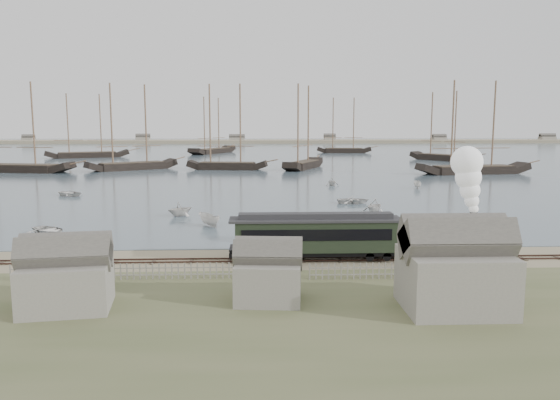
{
  "coord_description": "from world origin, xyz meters",
  "views": [
    {
      "loc": [
        1.42,
        -44.79,
        11.05
      ],
      "look_at": [
        3.52,
        8.11,
        3.5
      ],
      "focal_mm": 35.0,
      "sensor_mm": 36.0,
      "label": 1
    }
  ],
  "objects": [
    {
      "name": "rowboat_1",
      "position": [
        -7.9,
        19.36,
        0.91
      ],
      "size": [
        4.2,
        4.24,
        1.69
      ],
      "primitive_type": "imported",
      "rotation": [
        0.0,
        0.0,
        2.29
      ],
      "color": "silver",
      "rests_on": "harbor_water"
    },
    {
      "name": "rowboat_6",
      "position": [
        -27.35,
        38.02,
        0.5
      ],
      "size": [
        4.66,
        5.13,
        0.87
      ],
      "primitive_type": "imported",
      "rotation": [
        0.0,
        0.0,
        4.21
      ],
      "color": "silver",
      "rests_on": "harbor_water"
    },
    {
      "name": "rowboat_4",
      "position": [
        15.65,
        20.94,
        0.91
      ],
      "size": [
        4.28,
        4.21,
        1.71
      ],
      "primitive_type": "imported",
      "rotation": [
        0.0,
        0.0,
        5.6
      ],
      "color": "silver",
      "rests_on": "harbor_water"
    },
    {
      "name": "locomotive",
      "position": [
        18.09,
        -2.0,
        4.08
      ],
      "size": [
        7.08,
        2.64,
        8.83
      ],
      "color": "black",
      "rests_on": "ground"
    },
    {
      "name": "beached_dinghy",
      "position": [
        -16.25,
        0.57,
        0.4
      ],
      "size": [
        2.92,
        3.97,
        0.8
      ],
      "primitive_type": "imported",
      "rotation": [
        0.0,
        0.0,
        1.53
      ],
      "color": "silver",
      "rests_on": "ground"
    },
    {
      "name": "schooner_0",
      "position": [
        -52.44,
        79.07,
        10.06
      ],
      "size": [
        26.43,
        10.9,
        20.0
      ],
      "primitive_type": null,
      "rotation": [
        0.0,
        0.0,
        -0.2
      ],
      "color": "black",
      "rests_on": "harbor_water"
    },
    {
      "name": "schooner_6",
      "position": [
        -52.42,
        129.45,
        10.06
      ],
      "size": [
        25.55,
        14.32,
        20.0
      ],
      "primitive_type": null,
      "rotation": [
        0.0,
        0.0,
        0.36
      ],
      "color": "black",
      "rests_on": "harbor_water"
    },
    {
      "name": "picket_fence_east",
      "position": [
        12.5,
        -7.5,
        0.0
      ],
      "size": [
        15.0,
        0.1,
        1.2
      ],
      "primitive_type": null,
      "color": "gray",
      "rests_on": "ground"
    },
    {
      "name": "harbor_water",
      "position": [
        0.0,
        170.0,
        0.03
      ],
      "size": [
        600.0,
        336.0,
        0.06
      ],
      "primitive_type": "cube",
      "color": "#4C616D",
      "rests_on": "ground"
    },
    {
      "name": "schooner_7",
      "position": [
        -14.88,
        151.67,
        10.06
      ],
      "size": [
        16.45,
        24.97,
        20.0
      ],
      "primitive_type": null,
      "rotation": [
        0.0,
        0.0,
        1.1
      ],
      "color": "black",
      "rests_on": "harbor_water"
    },
    {
      "name": "rowboat_5",
      "position": [
        28.06,
        45.09,
        0.66
      ],
      "size": [
        3.3,
        1.78,
        1.21
      ],
      "primitive_type": "imported",
      "rotation": [
        0.0,
        0.0,
        2.94
      ],
      "color": "silver",
      "rests_on": "harbor_water"
    },
    {
      "name": "schooner_3",
      "position": [
        12.27,
        85.62,
        10.06
      ],
      "size": [
        11.9,
        19.58,
        20.0
      ],
      "primitive_type": null,
      "rotation": [
        0.0,
        0.0,
        1.16
      ],
      "color": "black",
      "rests_on": "harbor_water"
    },
    {
      "name": "schooner_2",
      "position": [
        -5.91,
        83.45,
        10.06
      ],
      "size": [
        19.08,
        6.91,
        20.0
      ],
      "primitive_type": null,
      "rotation": [
        0.0,
        0.0,
        -0.14
      ],
      "color": "black",
      "rests_on": "harbor_water"
    },
    {
      "name": "schooner_8",
      "position": [
        32.54,
        152.72,
        10.06
      ],
      "size": [
        19.61,
        5.58,
        20.0
      ],
      "primitive_type": null,
      "rotation": [
        0.0,
        0.0,
        -0.06
      ],
      "color": "black",
      "rests_on": "harbor_water"
    },
    {
      "name": "rowboat_7",
      "position": [
        14.32,
        49.66,
        0.78
      ],
      "size": [
        3.35,
        3.12,
        1.44
      ],
      "primitive_type": "imported",
      "rotation": [
        0.0,
        0.0,
        0.33
      ],
      "color": "silver",
      "rests_on": "harbor_water"
    },
    {
      "name": "shed_left",
      "position": [
        -10.0,
        -13.0,
        0.0
      ],
      "size": [
        5.0,
        4.0,
        4.1
      ],
      "primitive_type": null,
      "color": "gray",
      "rests_on": "ground"
    },
    {
      "name": "rowboat_3",
      "position": [
        14.35,
        28.5,
        0.51
      ],
      "size": [
        3.18,
        4.39,
        0.9
      ],
      "primitive_type": "imported",
      "rotation": [
        0.0,
        0.0,
        1.59
      ],
      "color": "silver",
      "rests_on": "harbor_water"
    },
    {
      "name": "rowboat_2",
      "position": [
        -3.91,
        12.82,
        0.73
      ],
      "size": [
        3.59,
        3.1,
        1.34
      ],
      "primitive_type": "imported",
      "rotation": [
        0.0,
        0.0,
        3.77
      ],
      "color": "silver",
      "rests_on": "harbor_water"
    },
    {
      "name": "schooner_5",
      "position": [
        55.3,
        112.3,
        10.06
      ],
      "size": [
        16.32,
        20.23,
        20.0
      ],
      "primitive_type": null,
      "rotation": [
        0.0,
        0.0,
        -0.95
      ],
      "color": "black",
      "rests_on": "harbor_water"
    },
    {
      "name": "ground",
      "position": [
        0.0,
        0.0,
        0.0
      ],
      "size": [
        600.0,
        600.0,
        0.0
      ],
      "primitive_type": "plane",
      "color": "tan",
      "rests_on": "ground"
    },
    {
      "name": "picket_fence_west",
      "position": [
        -6.5,
        -7.0,
        0.0
      ],
      "size": [
        19.0,
        0.1,
        1.2
      ],
      "primitive_type": null,
      "color": "gray",
      "rests_on": "ground"
    },
    {
      "name": "rowboat_0",
      "position": [
        -19.27,
        8.87,
        0.52
      ],
      "size": [
        5.24,
        5.41,
        0.91
      ],
      "primitive_type": "imported",
      "rotation": [
        0.0,
        0.0,
        0.88
      ],
      "color": "silver",
      "rests_on": "harbor_water"
    },
    {
      "name": "passenger_coach",
      "position": [
        5.97,
        -2.0,
        2.12
      ],
      "size": [
        13.78,
        2.66,
        3.35
      ],
      "color": "black",
      "rests_on": "ground"
    },
    {
      "name": "far_spit",
      "position": [
        0.0,
        250.0,
        0.0
      ],
      "size": [
        500.0,
        20.0,
        1.8
      ],
      "primitive_type": "cube",
      "color": "tan",
      "rests_on": "ground"
    },
    {
      "name": "schooner_4",
      "position": [
        47.8,
        70.93,
        10.06
      ],
      "size": [
        25.51,
        9.49,
        20.0
      ],
      "primitive_type": null,
      "rotation": [
        0.0,
        0.0,
        0.15
      ],
      "color": "black",
      "rests_on": "harbor_water"
    },
    {
      "name": "schooner_1",
      "position": [
        -28.14,
        84.0,
        10.06
      ],
      "size": [
        20.45,
        15.79,
        20.0
      ],
      "primitive_type": null,
      "rotation": [
        0.0,
        0.0,
        0.58
      ],
      "color": "black",
      "rests_on": "harbor_water"
    },
    {
      "name": "shed_right",
      "position": [
        13.0,
        -14.0,
        0.0
      ],
      "size": [
        6.0,
        5.0,
        5.1
      ],
      "primitive_type": null,
      "color": "gray",
      "rests_on": "ground"
    },
    {
      "name": "shed_mid",
      "position": [
        2.0,
        -12.0,
        0.0
      ],
      "size": [
        4.0,
        3.5,
        3.6
      ],
      "primitive_type": null,
      "color": "gray",
      "rests_on": "ground"
    },
    {
      "name": "rail_track",
      "position": [
        0.0,
        -2.0,
        0.04
      ],
      "size": [
        120.0,
        1.8,
        0.16
      ],
      "color": "#3B2620",
      "rests_on": "ground"
    }
  ]
}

